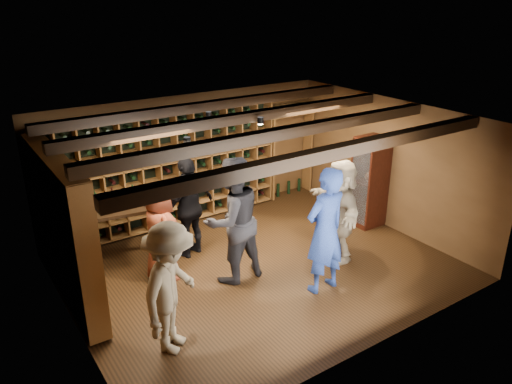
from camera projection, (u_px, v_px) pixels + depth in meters
ground at (259, 267)px, 8.39m from camera, size 6.00×6.00×0.00m
room_shell at (257, 126)px, 7.52m from camera, size 6.00×6.00×6.00m
wine_rack_back at (167, 170)px, 9.48m from camera, size 4.65×0.30×2.20m
wine_rack_left at (63, 229)px, 7.13m from camera, size 0.30×2.65×2.20m
crate_shelf at (291, 127)px, 10.83m from camera, size 1.20×0.32×2.07m
display_cabinet at (369, 183)px, 9.62m from camera, size 0.55×0.50×1.75m
man_blue_shirt at (325, 231)px, 7.41m from camera, size 0.75×0.52×1.99m
man_grey_suit at (233, 220)px, 7.70m from camera, size 1.03×0.82×2.04m
guest_red_floral at (160, 232)px, 7.77m from camera, size 0.58×0.84×1.64m
guest_woman_black at (190, 207)px, 8.49m from camera, size 1.13×0.73×1.78m
guest_khaki at (171, 288)px, 6.17m from camera, size 1.30×1.25×1.77m
guest_beige at (340, 210)px, 8.40m from camera, size 1.03×1.72×1.77m
tasting_table at (118, 215)px, 8.24m from camera, size 1.42×0.89×1.28m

